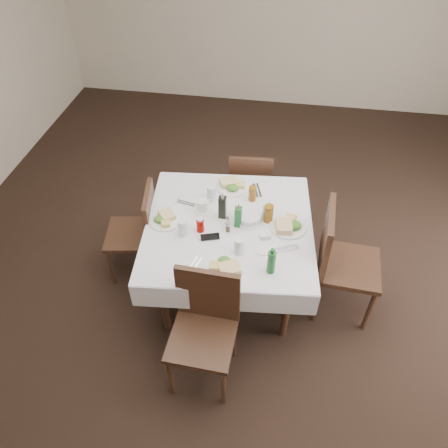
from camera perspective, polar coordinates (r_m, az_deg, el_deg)
name	(u,v)px	position (r m, az deg, el deg)	size (l,w,h in m)	color
ground_plane	(245,282)	(4.08, 2.74, -7.52)	(7.00, 7.00, 0.00)	black
room_shell	(253,116)	(2.96, 3.86, 13.84)	(6.04, 7.04, 2.80)	#B7AD9B
dining_table	(229,232)	(3.55, 0.62, -1.03)	(1.46, 1.46, 0.76)	black
chair_north	(250,184)	(4.34, 3.44, 5.29)	(0.44, 0.44, 0.87)	black
chair_south	(205,321)	(3.16, -2.51, -12.60)	(0.48, 0.48, 0.96)	black
chair_east	(338,257)	(3.60, 14.70, -4.14)	(0.52, 0.52, 1.03)	black
chair_west	(140,228)	(3.89, -10.91, -0.49)	(0.50, 0.50, 0.91)	black
meal_north	(232,185)	(3.84, 1.07, 5.08)	(0.29, 0.29, 0.06)	white
meal_south	(225,267)	(3.15, 0.12, -5.67)	(0.29, 0.29, 0.06)	white
meal_east	(288,225)	(3.49, 8.38, -0.16)	(0.30, 0.30, 0.07)	white
meal_west	(165,219)	(3.55, -7.74, 0.67)	(0.25, 0.25, 0.06)	white
side_plate_a	(207,199)	(3.73, -2.24, 3.31)	(0.16, 0.16, 0.01)	white
side_plate_b	(263,249)	(3.31, 5.07, -3.22)	(0.15, 0.15, 0.01)	white
water_n	(212,193)	(3.68, -1.62, 4.03)	(0.08, 0.08, 0.14)	silver
water_s	(239,246)	(3.23, 2.00, -2.87)	(0.08, 0.08, 0.14)	silver
water_e	(267,210)	(3.55, 5.61, 1.85)	(0.07, 0.07, 0.13)	silver
water_w	(183,227)	(3.38, -5.36, -0.46)	(0.08, 0.08, 0.14)	silver
iced_tea_a	(252,194)	(3.69, 3.73, 3.99)	(0.07, 0.07, 0.14)	brown
iced_tea_b	(269,213)	(3.50, 5.84, 1.38)	(0.07, 0.07, 0.16)	brown
bread_basket	(249,218)	(3.51, 3.27, 0.77)	(0.22, 0.22, 0.07)	silver
oil_cruet_dark	(222,206)	(3.50, -0.20, 2.32)	(0.06, 0.06, 0.25)	black
oil_cruet_green	(238,216)	(3.42, 1.88, 1.04)	(0.06, 0.06, 0.23)	#1B6125
ketchup_bottle	(200,225)	(3.41, -3.13, -0.12)	(0.06, 0.06, 0.13)	#990700
salt_shaker	(227,221)	(3.48, 0.44, 0.41)	(0.03, 0.03, 0.07)	white
pepper_shaker	(228,228)	(3.42, 0.50, -0.48)	(0.03, 0.03, 0.07)	#453926
coffee_mug	(203,206)	(3.60, -2.79, 2.38)	(0.15, 0.15, 0.11)	white
sunglasses	(210,237)	(3.38, -1.84, -1.69)	(0.15, 0.09, 0.03)	black
green_bottle	(271,262)	(3.10, 6.21, -4.93)	(0.06, 0.06, 0.23)	#1B6125
sugar_caddy	(265,236)	(3.39, 5.36, -1.58)	(0.10, 0.07, 0.04)	white
cutlery_n	(257,190)	(3.83, 4.37, 4.41)	(0.10, 0.20, 0.01)	silver
cutlery_s	(194,266)	(3.19, -4.00, -5.53)	(0.10, 0.21, 0.01)	silver
cutlery_e	(286,249)	(3.34, 8.11, -3.22)	(0.21, 0.12, 0.01)	silver
cutlery_w	(186,203)	(3.70, -4.99, 2.72)	(0.17, 0.07, 0.01)	silver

